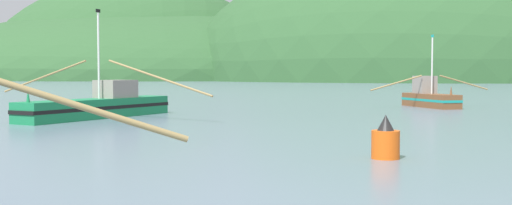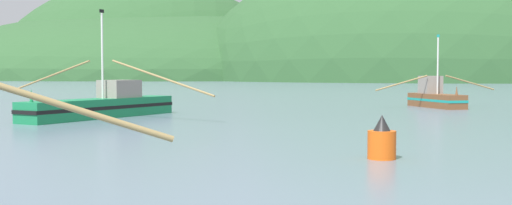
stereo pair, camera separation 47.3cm
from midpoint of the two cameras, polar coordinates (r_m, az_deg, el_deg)
hill_mid_right at (r=212.63m, az=15.82°, el=2.03°), size 157.94×126.35×87.00m
hill_far_right at (r=249.57m, az=18.24°, el=2.10°), size 150.78×120.63×56.07m
hill_mid_left at (r=254.46m, az=-8.94°, el=2.22°), size 194.15×155.32×53.17m
hill_far_center at (r=246.99m, az=-10.19°, el=2.19°), size 118.95×95.16×76.58m
fishing_boat_green at (r=37.60m, az=-13.62°, el=-0.24°), size 15.17×11.12×6.42m
fishing_boat_brown at (r=49.05m, az=16.59°, el=0.47°), size 9.33×6.24×5.56m
channel_buoy at (r=19.63m, az=12.30°, el=-3.53°), size 0.88×0.88×1.39m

